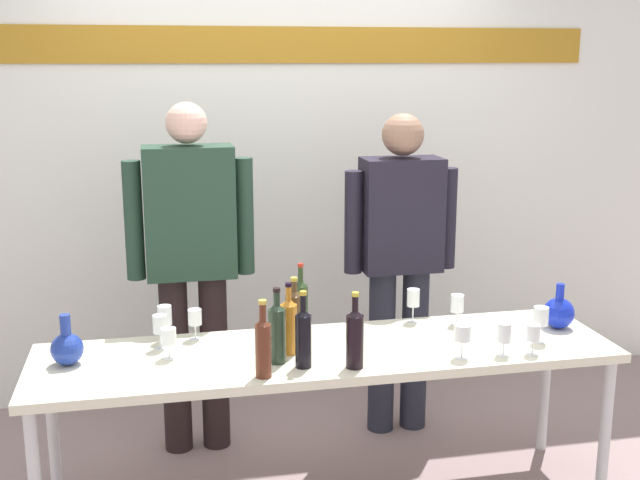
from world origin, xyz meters
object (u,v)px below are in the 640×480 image
(wine_bottle_1, at_px, (294,315))
(wine_glass_left_0, at_px, (195,318))
(presenter_right, at_px, (400,254))
(presenter_left, at_px, (191,256))
(wine_bottle_2, at_px, (289,324))
(wine_glass_left_1, at_px, (168,337))
(wine_glass_right_2, at_px, (462,333))
(wine_glass_right_4, at_px, (457,304))
(wine_bottle_6, at_px, (263,345))
(wine_glass_left_3, at_px, (160,325))
(wine_bottle_0, at_px, (303,336))
(wine_bottle_4, at_px, (355,336))
(wine_glass_right_1, at_px, (541,317))
(wine_bottle_5, at_px, (301,304))
(wine_glass_right_3, at_px, (533,333))
(decanter_blue_right, at_px, (559,312))
(display_table, at_px, (327,361))
(wine_bottle_3, at_px, (277,331))
(wine_glass_left_2, at_px, (165,316))
(decanter_blue_left, at_px, (67,348))
(wine_glass_right_5, at_px, (504,333))

(wine_bottle_1, distance_m, wine_glass_left_0, 0.45)
(presenter_right, bearing_deg, presenter_left, 180.00)
(presenter_left, distance_m, wine_bottle_2, 0.79)
(wine_glass_left_1, distance_m, wine_glass_right_2, 1.22)
(wine_glass_right_4, bearing_deg, wine_bottle_2, -166.34)
(wine_bottle_6, xyz_separation_m, wine_glass_left_1, (-0.36, 0.28, -0.04))
(wine_glass_left_3, relative_size, wine_glass_right_2, 1.04)
(wine_bottle_0, distance_m, wine_bottle_1, 0.27)
(presenter_left, relative_size, wine_bottle_4, 5.55)
(presenter_right, distance_m, wine_bottle_4, 1.02)
(wine_glass_right_1, relative_size, wine_glass_right_4, 1.11)
(wine_bottle_5, distance_m, wine_glass_right_3, 1.03)
(decanter_blue_right, distance_m, wine_glass_right_3, 0.39)
(wine_glass_right_3, bearing_deg, wine_glass_right_2, 176.36)
(wine_bottle_2, bearing_deg, wine_glass_left_3, 162.40)
(display_table, relative_size, wine_glass_right_2, 17.11)
(presenter_right, bearing_deg, wine_glass_right_4, -75.03)
(presenter_left, distance_m, wine_bottle_3, 0.85)
(display_table, bearing_deg, presenter_right, 51.34)
(presenter_left, distance_m, wine_bottle_0, 0.95)
(wine_bottle_4, xyz_separation_m, wine_glass_left_2, (-0.74, 0.47, -0.02))
(decanter_blue_left, xyz_separation_m, presenter_left, (0.54, 0.62, 0.21))
(display_table, height_order, wine_glass_left_2, wine_glass_left_2)
(wine_bottle_2, relative_size, wine_glass_right_1, 1.92)
(decanter_blue_left, bearing_deg, wine_bottle_6, -20.93)
(wine_bottle_3, distance_m, wine_glass_left_0, 0.47)
(display_table, height_order, wine_bottle_5, wine_bottle_5)
(wine_glass_right_1, bearing_deg, wine_glass_right_5, -153.15)
(display_table, distance_m, wine_glass_right_5, 0.76)
(wine_bottle_3, bearing_deg, wine_glass_left_1, 162.31)
(wine_bottle_6, height_order, wine_glass_right_2, wine_bottle_6)
(wine_glass_left_3, xyz_separation_m, wine_glass_right_5, (1.41, -0.38, -0.01))
(wine_glass_left_3, relative_size, wine_glass_right_4, 1.04)
(wine_bottle_5, relative_size, wine_glass_left_1, 2.42)
(decanter_blue_left, height_order, wine_glass_left_2, decanter_blue_left)
(wine_glass_left_3, relative_size, wine_glass_right_5, 1.06)
(presenter_left, distance_m, presenter_right, 1.07)
(wine_glass_left_0, bearing_deg, wine_glass_right_1, -13.42)
(wine_bottle_5, bearing_deg, wine_glass_left_2, -178.40)
(wine_bottle_6, bearing_deg, wine_bottle_4, 3.21)
(wine_glass_right_3, bearing_deg, decanter_blue_right, 46.43)
(wine_bottle_4, distance_m, wine_glass_left_0, 0.77)
(wine_glass_left_2, bearing_deg, display_table, -19.84)
(decanter_blue_left, bearing_deg, wine_bottle_2, -3.97)
(decanter_blue_right, xyz_separation_m, wine_bottle_4, (-1.05, -0.27, 0.06))
(presenter_left, relative_size, wine_bottle_0, 5.50)
(wine_bottle_4, relative_size, wine_glass_right_5, 2.22)
(decanter_blue_right, relative_size, wine_bottle_5, 0.67)
(presenter_left, bearing_deg, presenter_right, -0.00)
(wine_bottle_1, distance_m, wine_bottle_5, 0.18)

